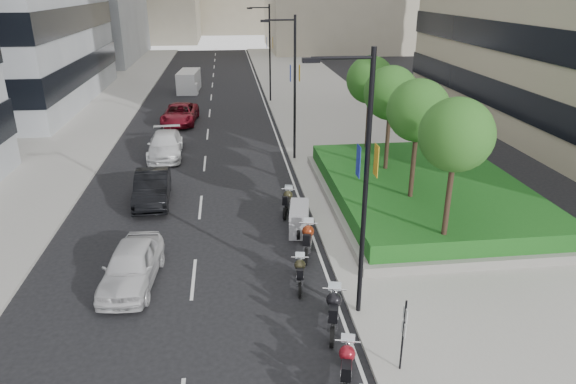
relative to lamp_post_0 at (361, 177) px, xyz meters
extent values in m
plane|color=black|center=(-4.14, -1.00, -5.07)|extent=(160.00, 160.00, 0.00)
cube|color=#9E9B93|center=(4.86, 29.00, -4.99)|extent=(10.00, 100.00, 0.15)
cube|color=#9E9B93|center=(-16.14, 29.00, -4.99)|extent=(8.00, 100.00, 0.15)
cube|color=silver|center=(-0.44, 29.00, -5.06)|extent=(0.12, 100.00, 0.01)
cube|color=silver|center=(-5.64, 29.00, -5.06)|extent=(0.12, 100.00, 0.01)
cube|color=gray|center=(5.86, 9.00, -4.72)|extent=(10.00, 14.00, 0.40)
cube|color=#154714|center=(5.86, 9.00, -4.12)|extent=(9.40, 13.40, 0.80)
cylinder|color=#332319|center=(4.36, 3.00, -2.52)|extent=(0.22, 0.22, 4.00)
sphere|color=#295C1C|center=(4.36, 3.00, 0.38)|extent=(2.80, 2.80, 2.80)
cylinder|color=#332319|center=(4.36, 7.00, -2.52)|extent=(0.22, 0.22, 4.00)
sphere|color=#295C1C|center=(4.36, 7.00, 0.38)|extent=(2.80, 2.80, 2.80)
cylinder|color=#332319|center=(4.36, 11.00, -2.52)|extent=(0.22, 0.22, 4.00)
sphere|color=#295C1C|center=(4.36, 11.00, 0.38)|extent=(2.80, 2.80, 2.80)
cylinder|color=#332319|center=(4.36, 15.00, -2.52)|extent=(0.22, 0.22, 4.00)
sphere|color=#295C1C|center=(4.36, 15.00, 0.38)|extent=(2.80, 2.80, 2.80)
cylinder|color=black|center=(0.16, 0.00, -0.57)|extent=(0.16, 0.16, 9.00)
cylinder|color=black|center=(-0.74, 0.00, 3.63)|extent=(1.80, 0.10, 0.10)
cube|color=black|center=(-1.64, 0.00, 3.58)|extent=(0.50, 0.22, 0.14)
cube|color=gold|center=(0.44, 0.00, 0.53)|extent=(0.02, 0.45, 1.00)
cube|color=navy|center=(-0.12, 0.00, 0.53)|extent=(0.02, 0.45, 1.00)
cylinder|color=black|center=(0.16, 17.00, -0.57)|extent=(0.16, 0.16, 9.00)
cylinder|color=black|center=(-0.74, 17.00, 3.63)|extent=(1.80, 0.10, 0.10)
cube|color=black|center=(-1.64, 17.00, 3.58)|extent=(0.50, 0.22, 0.14)
cube|color=gold|center=(0.44, 17.00, 0.53)|extent=(0.02, 0.45, 1.00)
cube|color=navy|center=(-0.12, 17.00, 0.53)|extent=(0.02, 0.45, 1.00)
cylinder|color=black|center=(0.16, 35.00, -0.57)|extent=(0.16, 0.16, 9.00)
cylinder|color=black|center=(-0.74, 35.00, 3.63)|extent=(1.80, 0.10, 0.10)
cube|color=black|center=(-1.64, 35.00, 3.58)|extent=(0.50, 0.22, 0.14)
cube|color=gold|center=(0.44, 35.00, 0.53)|extent=(0.02, 0.45, 1.00)
cube|color=navy|center=(-0.12, 35.00, 0.53)|extent=(0.02, 0.45, 1.00)
cylinder|color=black|center=(0.66, -3.00, -3.82)|extent=(0.06, 0.06, 2.50)
cube|color=silver|center=(0.66, -3.00, -3.02)|extent=(0.02, 0.32, 0.42)
cube|color=silver|center=(0.66, -3.00, -3.52)|extent=(0.02, 0.32, 0.42)
cylinder|color=black|center=(-0.82, -2.51, -4.75)|extent=(0.28, 0.63, 0.62)
cube|color=silver|center=(-1.04, -3.34, -4.58)|extent=(0.51, 0.90, 0.42)
sphere|color=maroon|center=(-0.95, -3.02, -4.20)|extent=(0.48, 0.48, 0.48)
cube|color=black|center=(-1.12, -3.63, -4.26)|extent=(0.47, 0.80, 0.16)
cylinder|color=silver|center=(-0.88, -2.76, -3.98)|extent=(0.73, 0.24, 0.05)
cylinder|color=black|center=(-1.09, -1.58, -4.73)|extent=(0.29, 0.68, 0.67)
cylinder|color=black|center=(-0.68, 0.11, -4.73)|extent=(0.29, 0.68, 0.67)
cube|color=silver|center=(-0.90, -0.79, -4.55)|extent=(0.53, 0.97, 0.45)
sphere|color=black|center=(-0.81, -0.44, -4.13)|extent=(0.52, 0.52, 0.52)
cube|color=black|center=(-0.97, -1.10, -4.20)|extent=(0.49, 0.86, 0.17)
cylinder|color=silver|center=(-0.74, -0.16, -3.90)|extent=(0.79, 0.24, 0.05)
cylinder|color=black|center=(-1.70, 1.28, -4.79)|extent=(0.18, 0.57, 0.56)
cylinder|color=black|center=(-1.51, 2.70, -4.79)|extent=(0.18, 0.57, 0.56)
cube|color=silver|center=(-1.61, 1.94, -4.64)|extent=(0.37, 0.79, 0.38)
sphere|color=#2F2C1A|center=(-1.57, 2.24, -4.29)|extent=(0.43, 0.43, 0.43)
cube|color=black|center=(-1.65, 1.68, -4.35)|extent=(0.34, 0.70, 0.14)
cylinder|color=silver|center=(-1.54, 2.48, -4.10)|extent=(0.66, 0.14, 0.04)
cylinder|color=black|center=(-1.13, 3.57, -4.73)|extent=(0.27, 0.68, 0.67)
cylinder|color=black|center=(-0.75, 5.26, -4.73)|extent=(0.27, 0.68, 0.67)
cube|color=silver|center=(-0.95, 4.37, -4.55)|extent=(0.52, 0.97, 0.45)
sphere|color=maroon|center=(-0.88, 4.72, -4.13)|extent=(0.52, 0.52, 0.52)
cube|color=black|center=(-1.03, 4.05, -4.20)|extent=(0.47, 0.86, 0.17)
cylinder|color=silver|center=(-0.81, 5.00, -3.90)|extent=(0.79, 0.23, 0.05)
cylinder|color=black|center=(-1.12, 5.85, -4.76)|extent=(0.22, 0.62, 0.61)
cylinder|color=black|center=(-0.85, 7.40, -4.76)|extent=(0.22, 0.62, 0.61)
cube|color=gray|center=(-0.98, 6.63, -4.43)|extent=(1.18, 2.18, 1.23)
cylinder|color=black|center=(-1.50, 7.99, -4.76)|extent=(0.27, 0.62, 0.61)
cylinder|color=black|center=(-1.09, 9.51, -4.76)|extent=(0.27, 0.62, 0.61)
cube|color=silver|center=(-1.31, 8.70, -4.59)|extent=(0.50, 0.88, 0.41)
sphere|color=#312E1B|center=(-1.22, 9.02, -4.22)|extent=(0.47, 0.47, 0.47)
cube|color=black|center=(-1.38, 8.42, -4.28)|extent=(0.46, 0.78, 0.16)
cylinder|color=silver|center=(-1.15, 9.27, -4.00)|extent=(0.72, 0.24, 0.05)
imported|color=silver|center=(-7.90, 2.94, -4.29)|extent=(2.22, 4.72, 1.56)
imported|color=black|center=(-8.12, 11.00, -4.27)|extent=(1.94, 4.93, 1.60)
imported|color=white|center=(-8.24, 18.82, -4.29)|extent=(2.34, 5.38, 1.54)
imported|color=maroon|center=(-7.95, 27.69, -4.28)|extent=(2.99, 5.81, 1.57)
cube|color=silver|center=(-8.02, 41.58, -3.99)|extent=(2.35, 5.24, 2.14)
cube|color=silver|center=(-8.02, 39.64, -4.50)|extent=(2.03, 1.38, 1.12)
cylinder|color=black|center=(-8.84, 39.74, -4.71)|extent=(0.26, 0.71, 0.71)
cylinder|color=black|center=(-7.21, 39.74, -4.71)|extent=(0.26, 0.71, 0.71)
cylinder|color=black|center=(-8.84, 43.21, -4.71)|extent=(0.26, 0.71, 0.71)
cylinder|color=black|center=(-7.21, 43.21, -4.71)|extent=(0.26, 0.71, 0.71)
camera|label=1|loc=(-4.03, -14.54, 5.54)|focal=32.00mm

